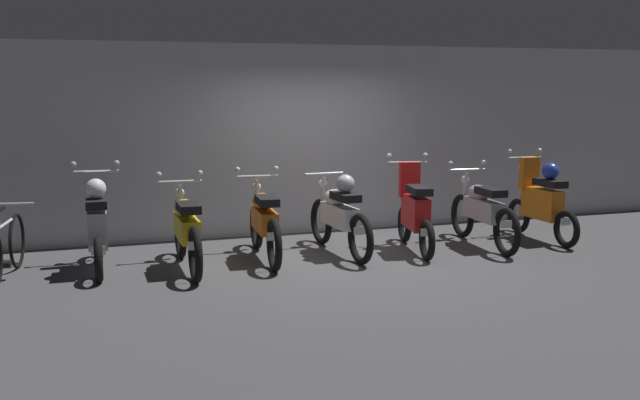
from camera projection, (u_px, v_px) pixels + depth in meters
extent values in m
plane|color=#424244|center=(350.00, 260.00, 9.59)|extent=(80.00, 80.00, 0.00)
cube|color=#ADADB2|center=(302.00, 139.00, 11.32)|extent=(16.00, 0.30, 2.82)
torus|color=black|center=(99.00, 240.00, 9.57)|extent=(0.11, 0.53, 0.53)
torus|color=black|center=(99.00, 260.00, 8.48)|extent=(0.11, 0.53, 0.53)
cube|color=#9EA0A8|center=(98.00, 227.00, 8.98)|extent=(0.25, 0.74, 0.44)
cube|color=#9EA0A8|center=(96.00, 190.00, 9.25)|extent=(0.28, 0.13, 0.48)
cube|color=black|center=(96.00, 203.00, 8.78)|extent=(0.26, 0.53, 0.10)
cylinder|color=#B7BABF|center=(96.00, 172.00, 9.35)|extent=(0.56, 0.06, 0.04)
sphere|color=#B7BABF|center=(73.00, 164.00, 9.26)|extent=(0.07, 0.07, 0.07)
sphere|color=#B7BABF|center=(117.00, 163.00, 9.40)|extent=(0.07, 0.07, 0.07)
cylinder|color=#B7BABF|center=(97.00, 208.00, 9.46)|extent=(0.06, 0.15, 0.85)
sphere|color=silver|center=(96.00, 183.00, 9.41)|extent=(0.12, 0.12, 0.12)
cube|color=white|center=(98.00, 251.00, 8.48)|extent=(0.16, 0.02, 0.10)
sphere|color=silver|center=(96.00, 189.00, 8.75)|extent=(0.24, 0.24, 0.24)
torus|color=black|center=(180.00, 233.00, 9.67)|extent=(0.10, 0.65, 0.65)
torus|color=black|center=(195.00, 255.00, 8.45)|extent=(0.10, 0.65, 0.65)
cube|color=gold|center=(187.00, 228.00, 9.03)|extent=(0.23, 0.83, 0.28)
ellipsoid|color=gold|center=(185.00, 208.00, 9.15)|extent=(0.27, 0.44, 0.22)
cube|color=black|center=(188.00, 208.00, 8.82)|extent=(0.25, 0.52, 0.10)
cylinder|color=#B7BABF|center=(180.00, 182.00, 9.47)|extent=(0.56, 0.04, 0.04)
sphere|color=#B7BABF|center=(159.00, 174.00, 9.38)|extent=(0.07, 0.07, 0.07)
sphere|color=#B7BABF|center=(200.00, 173.00, 9.53)|extent=(0.07, 0.07, 0.07)
cylinder|color=#B7BABF|center=(180.00, 210.00, 9.58)|extent=(0.06, 0.16, 0.65)
sphere|color=silver|center=(180.00, 193.00, 9.54)|extent=(0.12, 0.12, 0.12)
cube|color=white|center=(195.00, 246.00, 8.46)|extent=(0.16, 0.01, 0.10)
torus|color=black|center=(256.00, 225.00, 10.21)|extent=(0.14, 0.65, 0.65)
torus|color=black|center=(274.00, 245.00, 8.97)|extent=(0.14, 0.65, 0.65)
cube|color=orange|center=(265.00, 220.00, 9.56)|extent=(0.28, 0.85, 0.28)
ellipsoid|color=orange|center=(262.00, 201.00, 9.68)|extent=(0.29, 0.46, 0.22)
cube|color=black|center=(267.00, 201.00, 9.34)|extent=(0.28, 0.54, 0.10)
cylinder|color=#B7BABF|center=(257.00, 176.00, 10.01)|extent=(0.56, 0.08, 0.04)
sphere|color=#B7BABF|center=(238.00, 169.00, 9.93)|extent=(0.07, 0.07, 0.07)
sphere|color=#B7BABF|center=(276.00, 168.00, 10.06)|extent=(0.07, 0.07, 0.07)
cylinder|color=#B7BABF|center=(257.00, 203.00, 10.11)|extent=(0.07, 0.16, 0.65)
sphere|color=silver|center=(257.00, 187.00, 10.08)|extent=(0.12, 0.12, 0.12)
cube|color=white|center=(274.00, 236.00, 8.98)|extent=(0.16, 0.02, 0.10)
torus|color=black|center=(321.00, 221.00, 10.51)|extent=(0.13, 0.65, 0.65)
torus|color=black|center=(361.00, 239.00, 9.32)|extent=(0.13, 0.65, 0.65)
cube|color=silver|center=(340.00, 216.00, 9.88)|extent=(0.27, 0.84, 0.28)
ellipsoid|color=silver|center=(335.00, 198.00, 9.99)|extent=(0.29, 0.46, 0.22)
cube|color=black|center=(345.00, 197.00, 9.68)|extent=(0.27, 0.53, 0.10)
cylinder|color=#B7BABF|center=(324.00, 174.00, 10.31)|extent=(0.56, 0.07, 0.04)
cylinder|color=#B7BABF|center=(322.00, 200.00, 10.41)|extent=(0.07, 0.16, 0.65)
sphere|color=silver|center=(322.00, 184.00, 10.38)|extent=(0.12, 0.12, 0.12)
cube|color=white|center=(360.00, 231.00, 9.33)|extent=(0.16, 0.02, 0.10)
sphere|color=#9EA0A8|center=(345.00, 184.00, 9.65)|extent=(0.24, 0.24, 0.24)
torus|color=black|center=(404.00, 224.00, 10.65)|extent=(0.19, 0.54, 0.53)
torus|color=black|center=(427.00, 240.00, 9.52)|extent=(0.19, 0.54, 0.53)
cube|color=red|center=(415.00, 212.00, 10.05)|extent=(0.35, 0.76, 0.44)
cube|color=red|center=(409.00, 179.00, 10.32)|extent=(0.30, 0.17, 0.48)
cube|color=black|center=(419.00, 190.00, 9.84)|extent=(0.33, 0.56, 0.10)
cylinder|color=#B7BABF|center=(407.00, 163.00, 10.42)|extent=(0.56, 0.14, 0.04)
sphere|color=#B7BABF|center=(389.00, 156.00, 10.37)|extent=(0.07, 0.07, 0.07)
sphere|color=#B7BABF|center=(425.00, 155.00, 10.44)|extent=(0.07, 0.07, 0.07)
cylinder|color=#B7BABF|center=(406.00, 195.00, 10.54)|extent=(0.08, 0.16, 0.85)
sphere|color=silver|center=(406.00, 173.00, 10.49)|extent=(0.12, 0.12, 0.12)
cube|color=white|center=(427.00, 232.00, 9.53)|extent=(0.16, 0.04, 0.10)
torus|color=black|center=(462.00, 216.00, 10.99)|extent=(0.13, 0.65, 0.65)
torus|color=black|center=(507.00, 232.00, 9.75)|extent=(0.13, 0.65, 0.65)
cube|color=#9EA0A8|center=(484.00, 210.00, 10.34)|extent=(0.26, 0.84, 0.28)
ellipsoid|color=#9EA0A8|center=(479.00, 193.00, 10.45)|extent=(0.28, 0.45, 0.22)
cube|color=black|center=(491.00, 192.00, 10.12)|extent=(0.27, 0.53, 0.10)
cylinder|color=#B7BABF|center=(467.00, 170.00, 10.78)|extent=(0.56, 0.07, 0.04)
sphere|color=#B7BABF|center=(451.00, 163.00, 10.70)|extent=(0.07, 0.07, 0.07)
sphere|color=#B7BABF|center=(483.00, 162.00, 10.84)|extent=(0.07, 0.07, 0.07)
cylinder|color=#B7BABF|center=(465.00, 195.00, 10.89)|extent=(0.06, 0.16, 0.65)
sphere|color=silver|center=(465.00, 180.00, 10.85)|extent=(0.12, 0.12, 0.12)
cube|color=white|center=(506.00, 224.00, 9.76)|extent=(0.16, 0.02, 0.10)
torus|color=black|center=(518.00, 215.00, 11.34)|extent=(0.09, 0.53, 0.53)
torus|color=black|center=(567.00, 229.00, 10.27)|extent=(0.09, 0.53, 0.53)
cube|color=orange|center=(542.00, 204.00, 10.76)|extent=(0.23, 0.74, 0.44)
cube|color=orange|center=(529.00, 173.00, 11.02)|extent=(0.28, 0.12, 0.48)
cube|color=black|center=(550.00, 183.00, 10.56)|extent=(0.24, 0.52, 0.10)
cylinder|color=#B7BABF|center=(524.00, 158.00, 11.12)|extent=(0.56, 0.04, 0.04)
sphere|color=#B7BABF|center=(510.00, 152.00, 11.02)|extent=(0.07, 0.07, 0.07)
sphere|color=#B7BABF|center=(540.00, 151.00, 11.19)|extent=(0.07, 0.07, 0.07)
cylinder|color=#B7BABF|center=(521.00, 188.00, 11.23)|extent=(0.06, 0.15, 0.85)
sphere|color=silver|center=(522.00, 167.00, 11.18)|extent=(0.12, 0.12, 0.12)
cube|color=white|center=(566.00, 222.00, 10.27)|extent=(0.16, 0.01, 0.10)
sphere|color=#1E389E|center=(551.00, 171.00, 10.54)|extent=(0.24, 0.24, 0.24)
torus|color=black|center=(17.00, 241.00, 9.13)|extent=(0.16, 0.68, 0.68)
cylinder|color=silver|center=(4.00, 225.00, 8.57)|extent=(0.15, 0.68, 0.04)
cylinder|color=#B7BABF|center=(12.00, 204.00, 8.94)|extent=(0.50, 0.11, 0.03)
cylinder|color=black|center=(5.00, 264.00, 8.59)|extent=(0.14, 0.12, 0.10)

